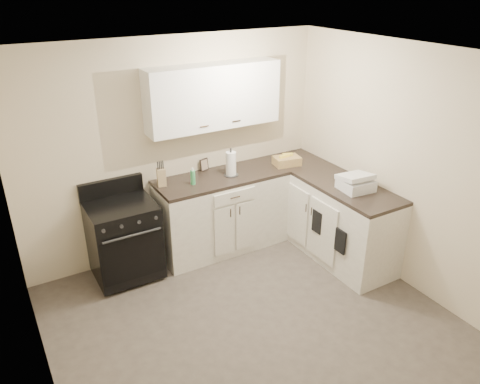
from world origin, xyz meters
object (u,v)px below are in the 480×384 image
wicker_basket (287,161)px  countertop_grill (356,185)px  stove (124,240)px  paper_towel (231,164)px  knife_block (161,177)px

wicker_basket → countertop_grill: countertop_grill is taller
stove → paper_towel: paper_towel is taller
wicker_basket → paper_towel: bearing=175.6°
knife_block → paper_towel: size_ratio=0.71×
knife_block → paper_towel: 0.82m
knife_block → wicker_basket: (1.55, -0.18, -0.05)m
knife_block → countertop_grill: bearing=-21.9°
stove → countertop_grill: countertop_grill is taller
countertop_grill → wicker_basket: bearing=107.9°
paper_towel → wicker_basket: 0.76m
stove → countertop_grill: size_ratio=2.57×
paper_towel → stove: bearing=179.6°
knife_block → countertop_grill: 2.12m
stove → wicker_basket: bearing=-1.8°
stove → paper_towel: bearing=-0.4°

